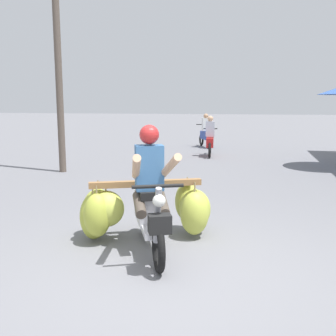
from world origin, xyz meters
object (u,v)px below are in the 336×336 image
at_px(motorbike_main_loaded, 143,207).
at_px(motorbike_distant_ahead_right, 210,140).
at_px(motorbike_distant_ahead_left, 205,134).
at_px(utility_pole, 58,49).

bearing_deg(motorbike_main_loaded, motorbike_distant_ahead_right, 90.41).
xyz_separation_m(motorbike_distant_ahead_left, motorbike_distant_ahead_right, (0.49, -2.75, 0.00)).
xyz_separation_m(motorbike_main_loaded, utility_pole, (-3.59, 4.74, 2.72)).
xyz_separation_m(motorbike_main_loaded, motorbike_distant_ahead_left, (-0.55, 11.43, 0.09)).
bearing_deg(motorbike_distant_ahead_right, motorbike_main_loaded, -89.59).
bearing_deg(utility_pole, motorbike_distant_ahead_left, 65.57).
height_order(motorbike_distant_ahead_left, utility_pole, utility_pole).
bearing_deg(utility_pole, motorbike_main_loaded, -52.82).
height_order(motorbike_main_loaded, utility_pole, utility_pole).
xyz_separation_m(motorbike_main_loaded, motorbike_distant_ahead_right, (-0.06, 8.68, 0.09)).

